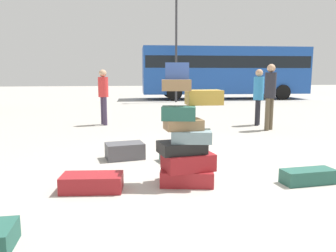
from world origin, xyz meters
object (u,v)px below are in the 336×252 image
(suitcase_teal_foreground_far, at_px, (308,176))
(person_tourist_with_camera, at_px, (258,92))
(person_passerby_in_red, at_px, (270,91))
(suitcase_tower, at_px, (187,140))
(suitcase_maroon_left_side, at_px, (92,183))
(parked_bus, at_px, (224,69))
(suitcase_teal_behind_tower, at_px, (180,154))
(suitcase_charcoal_white_trunk, at_px, (125,151))
(lamp_post, at_px, (176,30))
(person_bearded_onlooker, at_px, (103,92))

(suitcase_teal_foreground_far, relative_size, person_tourist_with_camera, 0.45)
(person_tourist_with_camera, xyz_separation_m, person_passerby_in_red, (-0.07, -0.90, 0.08))
(suitcase_tower, xyz_separation_m, person_passerby_in_red, (3.14, 4.06, 0.45))
(person_passerby_in_red, bearing_deg, suitcase_maroon_left_side, 5.44)
(person_tourist_with_camera, xyz_separation_m, parked_bus, (2.45, 10.77, 0.85))
(suitcase_teal_behind_tower, bearing_deg, person_tourist_with_camera, 38.35)
(suitcase_maroon_left_side, bearing_deg, parked_bus, 72.34)
(suitcase_teal_foreground_far, relative_size, suitcase_charcoal_white_trunk, 1.12)
(suitcase_teal_foreground_far, height_order, lamp_post, lamp_post)
(suitcase_teal_behind_tower, bearing_deg, suitcase_maroon_left_side, -148.64)
(suitcase_maroon_left_side, bearing_deg, person_tourist_with_camera, 54.48)
(suitcase_teal_behind_tower, bearing_deg, person_passerby_in_red, 31.09)
(person_bearded_onlooker, relative_size, parked_bus, 0.16)
(person_tourist_with_camera, distance_m, lamp_post, 9.22)
(suitcase_tower, height_order, suitcase_teal_behind_tower, suitcase_tower)
(suitcase_tower, height_order, suitcase_teal_foreground_far, suitcase_tower)
(suitcase_tower, height_order, parked_bus, parked_bus)
(person_bearded_onlooker, relative_size, lamp_post, 0.28)
(suitcase_teal_foreground_far, height_order, person_passerby_in_red, person_passerby_in_red)
(suitcase_tower, distance_m, lamp_post, 14.23)
(suitcase_teal_behind_tower, xyz_separation_m, suitcase_maroon_left_side, (-1.42, -1.35, 0.00))
(person_tourist_with_camera, height_order, lamp_post, lamp_post)
(suitcase_tower, distance_m, parked_bus, 16.76)
(suitcase_charcoal_white_trunk, xyz_separation_m, person_passerby_in_red, (3.97, 2.55, 0.93))
(suitcase_maroon_left_side, bearing_deg, person_bearded_onlooker, 96.76)
(suitcase_charcoal_white_trunk, relative_size, lamp_post, 0.11)
(suitcase_tower, xyz_separation_m, lamp_post, (2.24, 13.67, 3.26))
(suitcase_charcoal_white_trunk, bearing_deg, suitcase_tower, -71.65)
(person_passerby_in_red, bearing_deg, lamp_post, -122.53)
(suitcase_teal_foreground_far, distance_m, suitcase_charcoal_white_trunk, 3.07)
(suitcase_teal_behind_tower, bearing_deg, suitcase_charcoal_white_trunk, 151.90)
(suitcase_teal_foreground_far, relative_size, person_bearded_onlooker, 0.45)
(suitcase_teal_behind_tower, distance_m, suitcase_maroon_left_side, 1.96)
(suitcase_tower, xyz_separation_m, parked_bus, (5.66, 15.73, 1.22))
(lamp_post, bearing_deg, parked_bus, 31.16)
(suitcase_tower, distance_m, suitcase_maroon_left_side, 1.39)
(suitcase_tower, distance_m, person_tourist_with_camera, 5.92)
(suitcase_tower, relative_size, lamp_post, 0.28)
(suitcase_teal_foreground_far, xyz_separation_m, person_passerby_in_red, (1.46, 4.32, 0.97))
(suitcase_teal_foreground_far, distance_m, suitcase_maroon_left_side, 2.97)
(suitcase_charcoal_white_trunk, distance_m, parked_bus, 15.72)
(suitcase_teal_foreground_far, bearing_deg, suitcase_maroon_left_side, 172.26)
(suitcase_maroon_left_side, bearing_deg, lamp_post, 81.64)
(suitcase_charcoal_white_trunk, relative_size, parked_bus, 0.06)
(suitcase_teal_foreground_far, height_order, suitcase_maroon_left_side, suitcase_maroon_left_side)
(lamp_post, bearing_deg, suitcase_tower, -99.32)
(suitcase_charcoal_white_trunk, distance_m, person_bearded_onlooker, 4.32)
(suitcase_teal_foreground_far, bearing_deg, lamp_post, 82.78)
(suitcase_maroon_left_side, height_order, person_tourist_with_camera, person_tourist_with_camera)
(person_tourist_with_camera, bearing_deg, suitcase_charcoal_white_trunk, -17.35)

